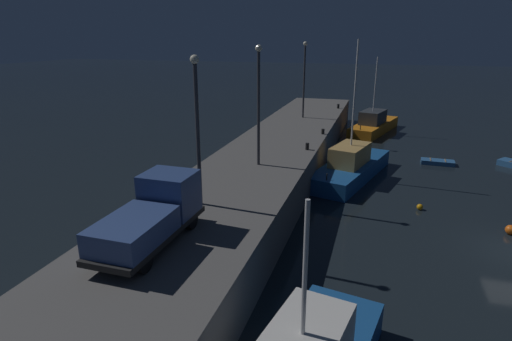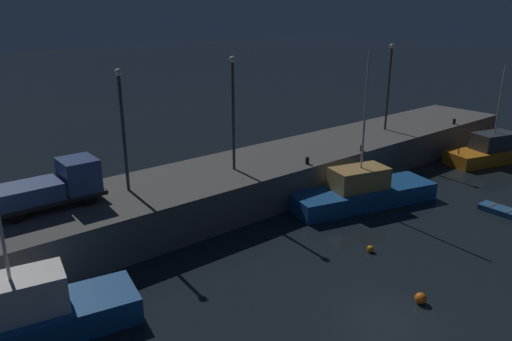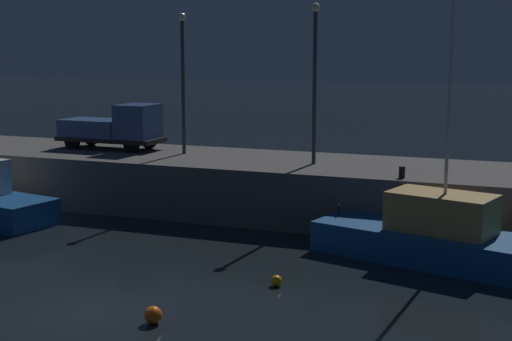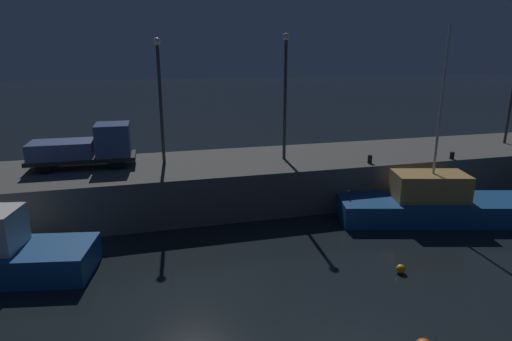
{
  "view_description": "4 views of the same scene",
  "coord_description": "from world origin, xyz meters",
  "px_view_note": "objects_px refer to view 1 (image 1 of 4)",
  "views": [
    {
      "loc": [
        -23.41,
        7.65,
        11.21
      ],
      "look_at": [
        3.84,
        15.91,
        2.05
      ],
      "focal_mm": 29.5,
      "sensor_mm": 36.0,
      "label": 1
    },
    {
      "loc": [
        -16.7,
        -10.89,
        13.78
      ],
      "look_at": [
        5.38,
        15.94,
        2.04
      ],
      "focal_mm": 34.17,
      "sensor_mm": 36.0,
      "label": 2
    },
    {
      "loc": [
        13.39,
        -19.41,
        8.51
      ],
      "look_at": [
        -0.39,
        16.15,
        2.14
      ],
      "focal_mm": 51.58,
      "sensor_mm": 36.0,
      "label": 3
    },
    {
      "loc": [
        -5.74,
        -10.0,
        9.44
      ],
      "look_at": [
        1.14,
        15.74,
        2.05
      ],
      "focal_mm": 29.6,
      "sensor_mm": 36.0,
      "label": 4
    }
  ],
  "objects_px": {
    "fishing_boat_white": "(374,125)",
    "utility_truck": "(153,214)",
    "mooring_buoy_mid": "(510,230)",
    "bollard_east": "(307,146)",
    "lamp_post_east": "(259,97)",
    "lamp_post_central": "(304,74)",
    "mooring_buoy_near": "(420,207)",
    "fishing_trawler_red": "(350,166)",
    "bollard_central": "(323,131)",
    "rowboat_white_mid": "(438,162)",
    "lamp_post_west": "(197,120)",
    "bollard_west": "(338,106)"
  },
  "relations": [
    {
      "from": "fishing_trawler_red",
      "to": "bollard_west",
      "type": "bearing_deg",
      "value": 9.84
    },
    {
      "from": "fishing_boat_white",
      "to": "bollard_west",
      "type": "xyz_separation_m",
      "value": [
        -0.42,
        4.29,
        2.08
      ]
    },
    {
      "from": "mooring_buoy_near",
      "to": "lamp_post_east",
      "type": "xyz_separation_m",
      "value": [
        -1.89,
        10.8,
        7.2
      ]
    },
    {
      "from": "lamp_post_east",
      "to": "utility_truck",
      "type": "height_order",
      "value": "lamp_post_east"
    },
    {
      "from": "fishing_trawler_red",
      "to": "mooring_buoy_near",
      "type": "relative_size",
      "value": 28.45
    },
    {
      "from": "mooring_buoy_near",
      "to": "bollard_west",
      "type": "height_order",
      "value": "bollard_west"
    },
    {
      "from": "bollard_east",
      "to": "rowboat_white_mid",
      "type": "bearing_deg",
      "value": -50.39
    },
    {
      "from": "lamp_post_west",
      "to": "utility_truck",
      "type": "relative_size",
      "value": 1.22
    },
    {
      "from": "fishing_boat_white",
      "to": "lamp_post_east",
      "type": "distance_m",
      "value": 27.18
    },
    {
      "from": "fishing_trawler_red",
      "to": "mooring_buoy_mid",
      "type": "xyz_separation_m",
      "value": [
        -7.79,
        -9.97,
        -0.7
      ]
    },
    {
      "from": "fishing_trawler_red",
      "to": "lamp_post_west",
      "type": "height_order",
      "value": "fishing_trawler_red"
    },
    {
      "from": "rowboat_white_mid",
      "to": "bollard_west",
      "type": "bearing_deg",
      "value": 42.18
    },
    {
      "from": "fishing_boat_white",
      "to": "utility_truck",
      "type": "bearing_deg",
      "value": 168.03
    },
    {
      "from": "mooring_buoy_mid",
      "to": "lamp_post_east",
      "type": "height_order",
      "value": "lamp_post_east"
    },
    {
      "from": "fishing_boat_white",
      "to": "lamp_post_central",
      "type": "height_order",
      "value": "lamp_post_central"
    },
    {
      "from": "fishing_trawler_red",
      "to": "lamp_post_central",
      "type": "distance_m",
      "value": 13.88
    },
    {
      "from": "mooring_buoy_mid",
      "to": "lamp_post_central",
      "type": "distance_m",
      "value": 25.49
    },
    {
      "from": "mooring_buoy_mid",
      "to": "utility_truck",
      "type": "xyz_separation_m",
      "value": [
        -11.62,
        16.72,
        3.75
      ]
    },
    {
      "from": "lamp_post_central",
      "to": "bollard_west",
      "type": "xyz_separation_m",
      "value": [
        7.03,
        -2.99,
        -4.33
      ]
    },
    {
      "from": "bollard_west",
      "to": "bollard_central",
      "type": "xyz_separation_m",
      "value": [
        -14.45,
        -0.24,
        -0.03
      ]
    },
    {
      "from": "mooring_buoy_mid",
      "to": "utility_truck",
      "type": "relative_size",
      "value": 0.09
    },
    {
      "from": "fishing_trawler_red",
      "to": "bollard_east",
      "type": "distance_m",
      "value": 4.55
    },
    {
      "from": "fishing_boat_white",
      "to": "utility_truck",
      "type": "height_order",
      "value": "fishing_boat_white"
    },
    {
      "from": "mooring_buoy_mid",
      "to": "bollard_east",
      "type": "bearing_deg",
      "value": 68.04
    },
    {
      "from": "lamp_post_west",
      "to": "utility_truck",
      "type": "bearing_deg",
      "value": 177.8
    },
    {
      "from": "utility_truck",
      "to": "lamp_post_east",
      "type": "bearing_deg",
      "value": -4.97
    },
    {
      "from": "utility_truck",
      "to": "lamp_post_west",
      "type": "bearing_deg",
      "value": -2.2
    },
    {
      "from": "fishing_trawler_red",
      "to": "utility_truck",
      "type": "distance_m",
      "value": 20.78
    },
    {
      "from": "fishing_trawler_red",
      "to": "bollard_west",
      "type": "relative_size",
      "value": 22.27
    },
    {
      "from": "utility_truck",
      "to": "bollard_central",
      "type": "bearing_deg",
      "value": -9.79
    },
    {
      "from": "mooring_buoy_mid",
      "to": "utility_truck",
      "type": "height_order",
      "value": "utility_truck"
    },
    {
      "from": "rowboat_white_mid",
      "to": "mooring_buoy_near",
      "type": "height_order",
      "value": "rowboat_white_mid"
    },
    {
      "from": "mooring_buoy_mid",
      "to": "bollard_east",
      "type": "height_order",
      "value": "bollard_east"
    },
    {
      "from": "mooring_buoy_near",
      "to": "lamp_post_central",
      "type": "xyz_separation_m",
      "value": [
        16.15,
        11.17,
        7.18
      ]
    },
    {
      "from": "lamp_post_east",
      "to": "bollard_central",
      "type": "relative_size",
      "value": 17.04
    },
    {
      "from": "rowboat_white_mid",
      "to": "mooring_buoy_mid",
      "type": "distance_m",
      "value": 14.29
    },
    {
      "from": "fishing_trawler_red",
      "to": "lamp_post_east",
      "type": "distance_m",
      "value": 11.28
    },
    {
      "from": "fishing_trawler_red",
      "to": "fishing_boat_white",
      "type": "xyz_separation_m",
      "value": [
        18.17,
        -1.21,
        -0.0
      ]
    },
    {
      "from": "lamp_post_central",
      "to": "mooring_buoy_mid",
      "type": "bearing_deg",
      "value": -139.09
    },
    {
      "from": "mooring_buoy_mid",
      "to": "bollard_west",
      "type": "distance_m",
      "value": 28.81
    },
    {
      "from": "lamp_post_east",
      "to": "utility_truck",
      "type": "distance_m",
      "value": 12.6
    },
    {
      "from": "rowboat_white_mid",
      "to": "bollard_east",
      "type": "bearing_deg",
      "value": 129.61
    },
    {
      "from": "lamp_post_east",
      "to": "lamp_post_central",
      "type": "relative_size",
      "value": 1.0
    },
    {
      "from": "bollard_central",
      "to": "bollard_east",
      "type": "xyz_separation_m",
      "value": [
        -5.77,
        0.38,
        0.03
      ]
    },
    {
      "from": "fishing_boat_white",
      "to": "bollard_central",
      "type": "bearing_deg",
      "value": 164.78
    },
    {
      "from": "fishing_trawler_red",
      "to": "lamp_post_west",
      "type": "distance_m",
      "value": 17.52
    },
    {
      "from": "lamp_post_west",
      "to": "bollard_west",
      "type": "distance_m",
      "value": 33.18
    },
    {
      "from": "lamp_post_west",
      "to": "utility_truck",
      "type": "distance_m",
      "value": 5.47
    },
    {
      "from": "lamp_post_east",
      "to": "lamp_post_central",
      "type": "distance_m",
      "value": 18.04
    },
    {
      "from": "fishing_trawler_red",
      "to": "mooring_buoy_mid",
      "type": "relative_size",
      "value": 20.24
    }
  ]
}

